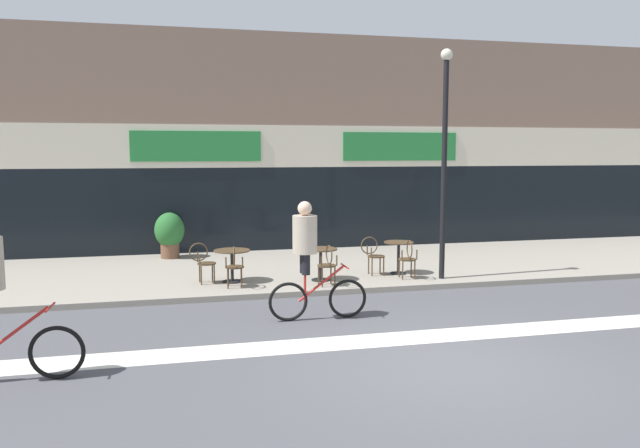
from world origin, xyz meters
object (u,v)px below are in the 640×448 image
Objects in this scene: bistro_table_1 at (321,257)px; cafe_chair_0_near at (234,264)px; bistro_table_0 at (232,259)px; lamp_post at (444,148)px; cafe_chair_2_side at (373,253)px; cafe_chair_0_side at (203,260)px; cafe_chair_1_near at (328,262)px; planter_pot at (170,233)px; cafe_chair_2_near at (408,256)px; bistro_table_2 at (399,251)px; cyclist_1 at (309,252)px.

cafe_chair_0_near reaches higher than bistro_table_1.
bistro_table_0 is 1.07× the size of bistro_table_1.
bistro_table_0 is at bearing 171.17° from lamp_post.
lamp_post is at bearing -8.89° from bistro_table_1.
cafe_chair_2_side reaches higher than bistro_table_1.
bistro_table_1 is 0.83× the size of cafe_chair_0_side.
bistro_table_0 is 0.88× the size of cafe_chair_1_near.
bistro_table_0 is at bearing -4.02° from cafe_chair_0_side.
cafe_chair_0_near is at bearing -170.41° from bistro_table_1.
cafe_chair_2_side is 5.77m from planter_pot.
cafe_chair_2_near reaches higher than bistro_table_0.
cafe_chair_0_near and cafe_chair_2_near have the same top height.
bistro_table_2 is 0.84× the size of cafe_chair_1_near.
cafe_chair_1_near is (-1.95, -0.94, -0.02)m from bistro_table_2.
cafe_chair_2_side is 3.78m from cyclist_1.
cyclist_1 reaches higher than cafe_chair_2_near.
cafe_chair_2_side is at bearing -37.24° from planter_pot.
planter_pot reaches higher than cafe_chair_2_near.
bistro_table_1 is at bearing -11.06° from cafe_chair_0_side.
lamp_post reaches higher than planter_pot.
cafe_chair_0_near is 4.34m from planter_pot.
bistro_table_1 reaches higher than bistro_table_0.
cyclist_1 is at bearing 154.00° from cafe_chair_1_near.
lamp_post is (2.71, 0.20, 2.42)m from cafe_chair_1_near.
cafe_chair_2_near and cafe_chair_2_side have the same top height.
bistro_table_1 is at bearing -8.74° from bistro_table_0.
cafe_chair_0_side and cafe_chair_1_near have the same top height.
cyclist_1 is (-0.88, -2.08, 0.58)m from cafe_chair_1_near.
cafe_chair_1_near is at bearing -53.60° from planter_pot.
lamp_post reaches higher than cafe_chair_0_side.
bistro_table_2 is at bearing 136.01° from lamp_post.
cafe_chair_2_near is (4.51, -0.60, 0.00)m from cafe_chair_0_side.
bistro_table_1 is 0.83× the size of cafe_chair_1_near.
lamp_post is (4.65, -0.72, 2.42)m from bistro_table_0.
cafe_chair_1_near reaches higher than bistro_table_2.
cafe_chair_2_near is (-0.01, -0.63, -0.02)m from bistro_table_2.
bistro_table_1 is 0.63m from cafe_chair_1_near.
bistro_table_2 is at bearing -67.46° from cafe_chair_1_near.
bistro_table_1 is 3.67m from lamp_post.
cafe_chair_2_near is at bearing -82.20° from cafe_chair_0_near.
bistro_table_0 is 0.65× the size of planter_pot.
bistro_table_2 is 2.16m from cafe_chair_1_near.
bistro_table_2 is at bearing 1.65° from cafe_chair_2_side.
lamp_post reaches higher than cafe_chair_2_near.
cafe_chair_1_near is at bearing -25.48° from bistro_table_0.
cafe_chair_2_near is 2.54m from lamp_post.
planter_pot is at bearing 96.75° from cafe_chair_0_side.
lamp_post is at bearing 33.07° from cyclist_1.
bistro_table_2 is at bearing 4.67° from cafe_chair_2_near.
cafe_chair_1_near is at bearing -89.62° from bistro_table_1.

